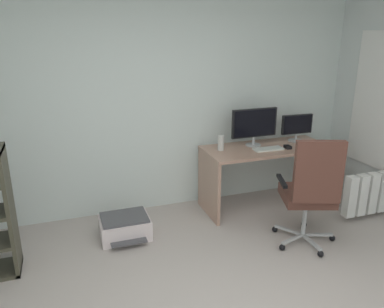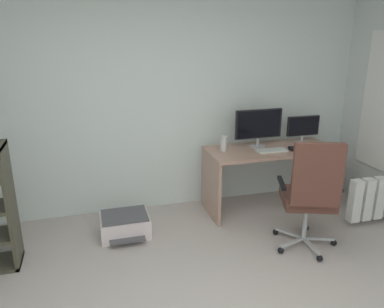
{
  "view_description": "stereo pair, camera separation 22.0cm",
  "coord_description": "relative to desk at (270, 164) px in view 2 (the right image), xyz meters",
  "views": [
    {
      "loc": [
        -0.84,
        -1.61,
        2.01
      ],
      "look_at": [
        0.33,
        1.76,
        0.85
      ],
      "focal_mm": 35.29,
      "sensor_mm": 36.0,
      "label": 1
    },
    {
      "loc": [
        -0.63,
        -1.67,
        2.01
      ],
      "look_at": [
        0.33,
        1.76,
        0.85
      ],
      "focal_mm": 35.29,
      "sensor_mm": 36.0,
      "label": 2
    }
  ],
  "objects": [
    {
      "name": "wall_back",
      "position": [
        -1.36,
        0.45,
        0.82
      ],
      "size": [
        5.14,
        0.1,
        2.74
      ],
      "primitive_type": "cube",
      "color": "silver",
      "rests_on": "ground"
    },
    {
      "name": "desk",
      "position": [
        0.0,
        0.0,
        0.0
      ],
      "size": [
        1.48,
        0.63,
        0.74
      ],
      "color": "tan",
      "rests_on": "ground"
    },
    {
      "name": "monitor_main",
      "position": [
        -0.12,
        0.11,
        0.45
      ],
      "size": [
        0.57,
        0.18,
        0.44
      ],
      "color": "#B2B5B7",
      "rests_on": "desk"
    },
    {
      "name": "monitor_secondary",
      "position": [
        0.46,
        0.11,
        0.38
      ],
      "size": [
        0.4,
        0.18,
        0.33
      ],
      "color": "#B2B5B7",
      "rests_on": "desk"
    },
    {
      "name": "keyboard",
      "position": [
        -0.04,
        -0.1,
        0.21
      ],
      "size": [
        0.34,
        0.13,
        0.02
      ],
      "primitive_type": "cube",
      "rotation": [
        0.0,
        0.0,
        -0.01
      ],
      "color": "silver",
      "rests_on": "desk"
    },
    {
      "name": "computer_mouse",
      "position": [
        0.19,
        -0.13,
        0.21
      ],
      "size": [
        0.07,
        0.11,
        0.03
      ],
      "primitive_type": "cube",
      "rotation": [
        0.0,
        0.0,
        -0.11
      ],
      "color": "black",
      "rests_on": "desk"
    },
    {
      "name": "desktop_speaker",
      "position": [
        -0.56,
        0.06,
        0.28
      ],
      "size": [
        0.07,
        0.07,
        0.17
      ],
      "primitive_type": "cylinder",
      "color": "silver",
      "rests_on": "desk"
    },
    {
      "name": "office_chair",
      "position": [
        -0.08,
        -0.96,
        0.07
      ],
      "size": [
        0.63,
        0.63,
        1.12
      ],
      "color": "#B7BABC",
      "rests_on": "ground"
    },
    {
      "name": "printer",
      "position": [
        -1.72,
        -0.19,
        -0.43
      ],
      "size": [
        0.5,
        0.47,
        0.23
      ],
      "color": "silver",
      "rests_on": "ground"
    }
  ]
}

